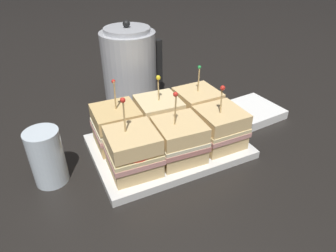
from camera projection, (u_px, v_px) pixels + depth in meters
ground_plane at (168, 149)px, 0.72m from camera, size 6.00×6.00×0.00m
serving_platter at (168, 146)px, 0.71m from camera, size 0.35×0.24×0.02m
sandwich_front_left at (133, 152)px, 0.60m from camera, size 0.11×0.11×0.17m
sandwich_front_center at (178, 140)px, 0.64m from camera, size 0.11×0.11×0.16m
sandwich_front_right at (220, 127)px, 0.68m from camera, size 0.10×0.10×0.15m
sandwich_back_left at (117, 126)px, 0.68m from camera, size 0.10×0.10×0.16m
sandwich_back_center at (159, 117)px, 0.72m from camera, size 0.11×0.11×0.15m
sandwich_back_right at (197, 107)px, 0.76m from camera, size 0.10×0.10×0.16m
kettle_steel at (130, 67)px, 0.87m from camera, size 0.18×0.16×0.24m
drinking_glass at (47, 157)px, 0.59m from camera, size 0.07×0.07×0.12m
napkin_stack at (253, 111)px, 0.85m from camera, size 0.15×0.15×0.02m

